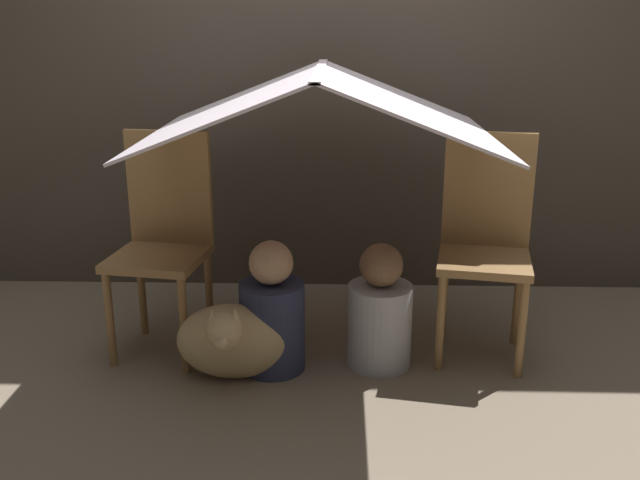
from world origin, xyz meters
name	(u,v)px	position (x,y,z in m)	size (l,w,h in m)	color
ground_plane	(319,366)	(0.00, 0.00, 0.00)	(8.80, 8.80, 0.00)	gray
wall_back	(325,60)	(0.00, 1.03, 1.25)	(7.00, 0.05, 2.50)	#4C4238
chair_left	(164,235)	(-0.70, 0.20, 0.54)	(0.45, 0.45, 0.99)	olive
chair_right	(485,238)	(0.73, 0.20, 0.54)	(0.46, 0.46, 0.99)	olive
sheet_canopy	(320,103)	(0.00, 0.13, 1.13)	(1.43, 1.20, 0.29)	silver
person_front	(272,315)	(-0.20, -0.01, 0.25)	(0.28, 0.28, 0.58)	#2D3351
person_second	(380,314)	(0.26, 0.04, 0.24)	(0.28, 0.28, 0.56)	#B2B2B7
dog	(232,340)	(-0.36, -0.12, 0.18)	(0.47, 0.39, 0.39)	tan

